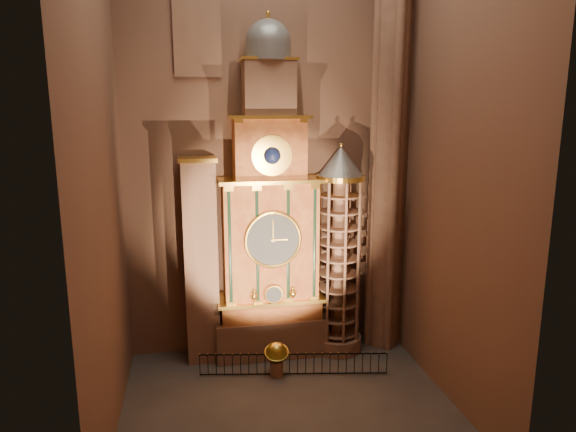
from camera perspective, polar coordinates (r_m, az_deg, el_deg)
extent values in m
plane|color=#383330|center=(23.38, 0.08, -20.28)|extent=(14.00, 14.00, 0.00)
plane|color=brown|center=(25.75, -2.47, 8.65)|extent=(22.00, 0.00, 22.00)
plane|color=brown|center=(19.76, -20.43, 6.94)|extent=(0.00, 22.00, 22.00)
plane|color=brown|center=(22.26, 18.24, 7.56)|extent=(0.00, 22.00, 22.00)
cube|color=#8C634C|center=(27.24, -1.97, -12.97)|extent=(5.60, 2.20, 2.00)
cube|color=maroon|center=(26.65, -1.99, -10.04)|extent=(5.00, 2.00, 1.00)
cube|color=#EAB845|center=(26.40, -1.98, -8.97)|extent=(5.40, 2.30, 0.18)
cube|color=maroon|center=(25.55, -2.04, -2.74)|extent=(4.60, 2.00, 6.00)
cylinder|color=black|center=(24.50, -6.49, -3.45)|extent=(0.32, 0.32, 5.60)
cylinder|color=black|center=(24.63, -3.46, -3.32)|extent=(0.32, 0.32, 5.60)
cylinder|color=black|center=(24.85, -0.03, -3.15)|extent=(0.32, 0.32, 5.60)
cylinder|color=black|center=(25.12, 2.89, -3.00)|extent=(0.32, 0.32, 5.60)
cube|color=#EAB845|center=(24.90, -2.08, 4.04)|extent=(5.00, 2.25, 0.18)
cylinder|color=#2D3033|center=(24.51, -1.69, -2.65)|extent=(2.60, 0.12, 2.60)
torus|color=#EAB845|center=(24.46, -1.67, -2.68)|extent=(2.80, 0.16, 2.80)
cylinder|color=#EAB845|center=(25.18, -1.59, -8.69)|extent=(0.90, 0.10, 0.90)
sphere|color=#EAB845|center=(25.12, -3.78, -8.89)|extent=(0.36, 0.36, 0.36)
sphere|color=#EAB845|center=(25.40, 0.53, -8.62)|extent=(0.36, 0.36, 0.36)
cube|color=maroon|center=(24.80, -2.12, 7.37)|extent=(3.40, 1.80, 3.00)
sphere|color=#0D1845|center=(23.92, -1.78, 6.73)|extent=(0.80, 0.80, 0.80)
cube|color=#EAB845|center=(24.67, -2.13, 10.95)|extent=(3.80, 2.00, 0.15)
cube|color=#8C634C|center=(24.74, -2.17, 13.85)|extent=(2.40, 1.60, 2.60)
sphere|color=slate|center=(24.90, -2.21, 18.69)|extent=(2.10, 2.10, 2.10)
cylinder|color=#EAB845|center=(25.02, -2.23, 20.73)|extent=(0.14, 0.14, 0.80)
cube|color=#8C634C|center=(25.55, -9.62, -5.24)|extent=(1.60, 1.40, 10.00)
cube|color=#EAB845|center=(25.81, -9.44, -9.76)|extent=(1.35, 0.10, 2.10)
cube|color=#511615|center=(25.75, -9.43, -9.81)|extent=(1.05, 0.04, 1.75)
cube|color=#EAB845|center=(24.98, -9.64, -4.20)|extent=(1.35, 0.10, 2.10)
cube|color=#511615|center=(24.92, -9.64, -4.24)|extent=(1.05, 0.04, 1.75)
cube|color=#EAB845|center=(24.39, -9.85, 1.68)|extent=(1.35, 0.10, 2.10)
cube|color=#511615|center=(24.33, -9.85, 1.65)|extent=(1.05, 0.04, 1.75)
cube|color=#EAB845|center=(24.55, -10.03, 6.22)|extent=(1.80, 1.60, 0.20)
cylinder|color=#8C634C|center=(27.93, 5.46, -13.72)|extent=(2.50, 2.50, 0.80)
cylinder|color=#8C634C|center=(26.31, 5.66, -4.85)|extent=(0.70, 0.70, 8.20)
cylinder|color=#EAB845|center=(25.42, 5.85, 4.26)|extent=(2.40, 2.40, 0.25)
cone|color=slate|center=(25.33, 5.89, 6.05)|extent=(2.30, 2.30, 1.50)
sphere|color=#EAB845|center=(25.26, 5.93, 7.86)|extent=(0.20, 0.20, 0.20)
cylinder|color=#8C634C|center=(26.39, 11.23, 8.52)|extent=(1.60, 1.60, 22.00)
cylinder|color=#8C634C|center=(26.69, 12.84, 8.48)|extent=(0.44, 0.44, 22.00)
cylinder|color=#8C634C|center=(26.10, 9.58, 8.54)|extent=(0.44, 0.44, 22.00)
cylinder|color=#8C634C|center=(27.13, 10.59, 8.63)|extent=(0.44, 0.44, 22.00)
cylinder|color=#8C634C|center=(25.65, 11.90, 8.40)|extent=(0.44, 0.44, 22.00)
cube|color=navy|center=(25.70, -10.14, 20.78)|extent=(2.00, 0.10, 5.00)
cube|color=#8C634C|center=(25.64, -10.14, 20.80)|extent=(2.20, 0.06, 5.20)
cylinder|color=#8C634C|center=(25.38, -1.27, -16.55)|extent=(0.63, 0.63, 0.73)
sphere|color=gold|center=(24.99, -1.28, -14.86)|extent=(0.94, 0.94, 0.94)
torus|color=gold|center=(24.99, -1.28, -14.86)|extent=(1.27, 1.22, 0.51)
cube|color=black|center=(25.01, 0.63, -15.10)|extent=(8.74, 1.55, 0.05)
cube|color=black|center=(25.48, 0.62, -17.12)|extent=(8.74, 1.55, 0.05)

